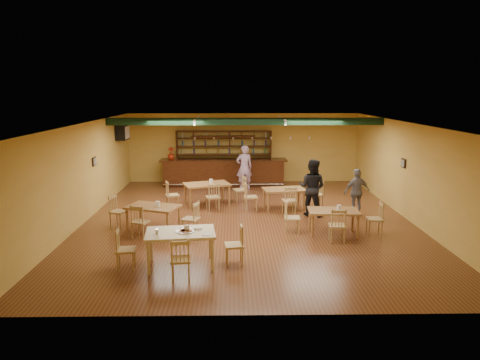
{
  "coord_description": "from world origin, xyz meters",
  "views": [
    {
      "loc": [
        -0.45,
        -13.31,
        3.96
      ],
      "look_at": [
        -0.23,
        0.6,
        1.15
      ],
      "focal_mm": 33.18,
      "sensor_mm": 36.0,
      "label": 1
    }
  ],
  "objects_px": {
    "dining_table_b": "(284,199)",
    "dining_table_c": "(153,218)",
    "bar_counter": "(224,172)",
    "dining_table_a": "(207,194)",
    "near_table": "(181,249)",
    "patron_bar": "(244,168)",
    "dining_table_d": "(333,222)",
    "patron_right_a": "(312,187)"
  },
  "relations": [
    {
      "from": "dining_table_c",
      "to": "near_table",
      "type": "distance_m",
      "value": 2.91
    },
    {
      "from": "dining_table_c",
      "to": "near_table",
      "type": "relative_size",
      "value": 0.94
    },
    {
      "from": "bar_counter",
      "to": "dining_table_d",
      "type": "relative_size",
      "value": 3.83
    },
    {
      "from": "dining_table_d",
      "to": "patron_right_a",
      "type": "bearing_deg",
      "value": 101.53
    },
    {
      "from": "bar_counter",
      "to": "dining_table_c",
      "type": "xyz_separation_m",
      "value": [
        -1.9,
        -6.16,
        -0.2
      ]
    },
    {
      "from": "dining_table_a",
      "to": "patron_bar",
      "type": "height_order",
      "value": "patron_bar"
    },
    {
      "from": "dining_table_a",
      "to": "patron_bar",
      "type": "distance_m",
      "value": 2.87
    },
    {
      "from": "bar_counter",
      "to": "dining_table_a",
      "type": "height_order",
      "value": "bar_counter"
    },
    {
      "from": "dining_table_d",
      "to": "near_table",
      "type": "relative_size",
      "value": 0.9
    },
    {
      "from": "dining_table_b",
      "to": "patron_right_a",
      "type": "bearing_deg",
      "value": -52.81
    },
    {
      "from": "dining_table_b",
      "to": "dining_table_c",
      "type": "xyz_separation_m",
      "value": [
        -4.02,
        -2.33,
        0.01
      ]
    },
    {
      "from": "bar_counter",
      "to": "dining_table_c",
      "type": "bearing_deg",
      "value": -107.13
    },
    {
      "from": "dining_table_a",
      "to": "dining_table_d",
      "type": "distance_m",
      "value": 4.97
    },
    {
      "from": "bar_counter",
      "to": "near_table",
      "type": "height_order",
      "value": "bar_counter"
    },
    {
      "from": "bar_counter",
      "to": "patron_right_a",
      "type": "height_order",
      "value": "patron_right_a"
    },
    {
      "from": "dining_table_b",
      "to": "dining_table_d",
      "type": "height_order",
      "value": "dining_table_b"
    },
    {
      "from": "patron_bar",
      "to": "dining_table_c",
      "type": "bearing_deg",
      "value": 51.33
    },
    {
      "from": "bar_counter",
      "to": "dining_table_d",
      "type": "xyz_separation_m",
      "value": [
        3.19,
        -6.58,
        -0.22
      ]
    },
    {
      "from": "bar_counter",
      "to": "patron_right_a",
      "type": "xyz_separation_m",
      "value": [
        2.92,
        -4.64,
        0.35
      ]
    },
    {
      "from": "dining_table_a",
      "to": "patron_right_a",
      "type": "distance_m",
      "value": 3.74
    },
    {
      "from": "dining_table_b",
      "to": "dining_table_c",
      "type": "bearing_deg",
      "value": -157.77
    },
    {
      "from": "dining_table_b",
      "to": "patron_right_a",
      "type": "height_order",
      "value": "patron_right_a"
    },
    {
      "from": "patron_right_a",
      "to": "dining_table_b",
      "type": "bearing_deg",
      "value": -17.24
    },
    {
      "from": "bar_counter",
      "to": "dining_table_a",
      "type": "distance_m",
      "value": 3.33
    },
    {
      "from": "bar_counter",
      "to": "patron_right_a",
      "type": "distance_m",
      "value": 5.49
    },
    {
      "from": "dining_table_c",
      "to": "near_table",
      "type": "height_order",
      "value": "near_table"
    },
    {
      "from": "dining_table_b",
      "to": "near_table",
      "type": "distance_m",
      "value": 5.81
    },
    {
      "from": "dining_table_b",
      "to": "dining_table_c",
      "type": "distance_m",
      "value": 4.65
    },
    {
      "from": "bar_counter",
      "to": "dining_table_b",
      "type": "xyz_separation_m",
      "value": [
        2.12,
        -3.84,
        -0.22
      ]
    },
    {
      "from": "dining_table_a",
      "to": "near_table",
      "type": "distance_m",
      "value": 5.58
    },
    {
      "from": "bar_counter",
      "to": "near_table",
      "type": "distance_m",
      "value": 8.89
    },
    {
      "from": "dining_table_a",
      "to": "patron_bar",
      "type": "bearing_deg",
      "value": 42.07
    },
    {
      "from": "dining_table_d",
      "to": "near_table",
      "type": "distance_m",
      "value": 4.6
    },
    {
      "from": "dining_table_b",
      "to": "bar_counter",
      "type": "bearing_deg",
      "value": 111.16
    },
    {
      "from": "dining_table_d",
      "to": "patron_right_a",
      "type": "height_order",
      "value": "patron_right_a"
    },
    {
      "from": "dining_table_a",
      "to": "bar_counter",
      "type": "bearing_deg",
      "value": 62.12
    },
    {
      "from": "dining_table_c",
      "to": "dining_table_d",
      "type": "relative_size",
      "value": 1.05
    },
    {
      "from": "dining_table_d",
      "to": "patron_bar",
      "type": "height_order",
      "value": "patron_bar"
    },
    {
      "from": "dining_table_d",
      "to": "near_table",
      "type": "xyz_separation_m",
      "value": [
        -4.0,
        -2.28,
        0.07
      ]
    },
    {
      "from": "dining_table_b",
      "to": "dining_table_c",
      "type": "relative_size",
      "value": 0.96
    },
    {
      "from": "dining_table_a",
      "to": "patron_bar",
      "type": "xyz_separation_m",
      "value": [
        1.37,
        2.46,
        0.53
      ]
    },
    {
      "from": "near_table",
      "to": "bar_counter",
      "type": "bearing_deg",
      "value": 78.64
    }
  ]
}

